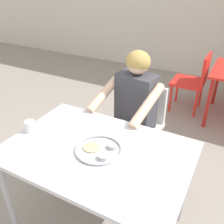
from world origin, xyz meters
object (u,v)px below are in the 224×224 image
table_foreground (97,158)px  chair_foreground (141,120)px  drinking_cup (30,126)px  thali_tray (99,150)px  diner_foreground (130,108)px  chair_red_left (195,79)px

table_foreground → chair_foreground: 0.90m
drinking_cup → chair_foreground: bearing=62.0°
thali_tray → diner_foreground: bearing=96.8°
diner_foreground → thali_tray: bearing=-83.2°
table_foreground → diner_foreground: (-0.06, 0.66, 0.05)m
thali_tray → chair_foreground: 0.93m
drinking_cup → chair_foreground: size_ratio=0.10×
table_foreground → chair_red_left: 2.26m
table_foreground → chair_foreground: size_ratio=1.45×
table_foreground → diner_foreground: bearing=95.3°
table_foreground → diner_foreground: size_ratio=0.99×
chair_red_left → diner_foreground: bearing=-99.1°
thali_tray → chair_foreground: chair_foreground is taller
table_foreground → drinking_cup: bearing=-175.0°
diner_foreground → table_foreground: bearing=-84.7°
chair_foreground → diner_foreground: diner_foreground is taller
table_foreground → thali_tray: 0.09m
table_foreground → chair_foreground: bearing=92.5°
diner_foreground → chair_red_left: diner_foreground is taller
table_foreground → diner_foreground: diner_foreground is taller
chair_foreground → chair_red_left: bearing=80.4°
drinking_cup → diner_foreground: bearing=56.5°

